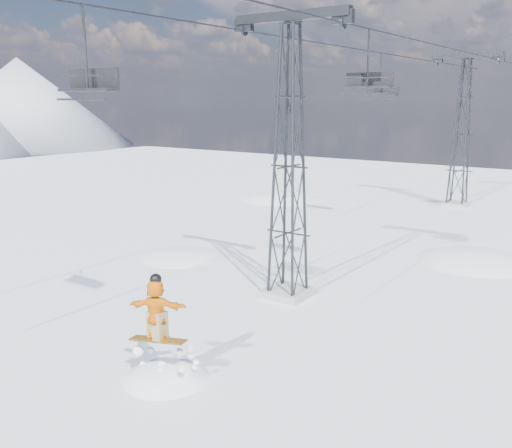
{
  "coord_description": "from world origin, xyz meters",
  "views": [
    {
      "loc": [
        12.71,
        -11.59,
        8.18
      ],
      "look_at": [
        1.91,
        4.05,
        3.98
      ],
      "focal_mm": 40.0,
      "sensor_mm": 36.0,
      "label": 1
    }
  ],
  "objects_px": {
    "lift_tower_near": "(289,167)",
    "lift_tower_far": "(461,135)",
    "lift_chair_near": "(89,82)",
    "snowboarder_jump": "(168,426)"
  },
  "relations": [
    {
      "from": "lift_tower_far",
      "to": "lift_chair_near",
      "type": "height_order",
      "value": "lift_tower_far"
    },
    {
      "from": "snowboarder_jump",
      "to": "lift_chair_near",
      "type": "distance_m",
      "value": 10.7
    },
    {
      "from": "lift_tower_near",
      "to": "snowboarder_jump",
      "type": "height_order",
      "value": "lift_tower_near"
    },
    {
      "from": "lift_tower_near",
      "to": "lift_tower_far",
      "type": "relative_size",
      "value": 1.0
    },
    {
      "from": "lift_tower_near",
      "to": "lift_tower_far",
      "type": "distance_m",
      "value": 25.0
    },
    {
      "from": "snowboarder_jump",
      "to": "lift_tower_far",
      "type": "bearing_deg",
      "value": 91.4
    },
    {
      "from": "lift_chair_near",
      "to": "snowboarder_jump",
      "type": "bearing_deg",
      "value": -5.45
    },
    {
      "from": "lift_tower_far",
      "to": "lift_chair_near",
      "type": "relative_size",
      "value": 4.18
    },
    {
      "from": "lift_tower_near",
      "to": "snowboarder_jump",
      "type": "distance_m",
      "value": 10.9
    },
    {
      "from": "lift_tower_near",
      "to": "lift_chair_near",
      "type": "distance_m",
      "value": 8.86
    }
  ]
}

